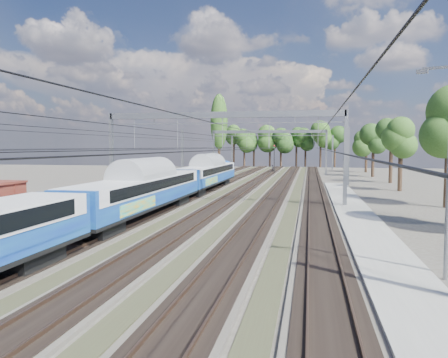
% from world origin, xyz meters
% --- Properties ---
extents(ground, '(220.00, 220.00, 0.00)m').
position_xyz_m(ground, '(0.00, 0.00, 0.00)').
color(ground, '#47423A').
rests_on(ground, ground).
extents(track_bed, '(21.00, 130.00, 0.34)m').
position_xyz_m(track_bed, '(-0.00, 45.00, 0.10)').
color(track_bed, '#47423A').
rests_on(track_bed, ground).
extents(platform, '(3.00, 70.00, 0.30)m').
position_xyz_m(platform, '(12.00, 20.00, 0.15)').
color(platform, gray).
rests_on(platform, ground).
extents(catenary, '(25.65, 130.00, 9.00)m').
position_xyz_m(catenary, '(0.33, 52.69, 6.40)').
color(catenary, slate).
rests_on(catenary, ground).
extents(tree_belt, '(39.16, 101.79, 12.33)m').
position_xyz_m(tree_belt, '(6.92, 93.93, 8.27)').
color(tree_belt, black).
rests_on(tree_belt, ground).
extents(poplar, '(4.40, 4.40, 19.04)m').
position_xyz_m(poplar, '(-14.50, 98.00, 11.89)').
color(poplar, black).
rests_on(poplar, ground).
extents(emu_train, '(3.16, 66.77, 4.62)m').
position_xyz_m(emu_train, '(-4.50, 20.49, 2.72)').
color(emu_train, black).
rests_on(emu_train, ground).
extents(worker, '(0.50, 0.68, 1.71)m').
position_xyz_m(worker, '(0.45, 83.12, 0.85)').
color(worker, black).
rests_on(worker, ground).
extents(signal_near, '(0.42, 0.38, 6.02)m').
position_xyz_m(signal_near, '(1.44, 74.45, 3.81)').
color(signal_near, black).
rests_on(signal_near, ground).
extents(signal_far, '(0.41, 0.38, 5.91)m').
position_xyz_m(signal_far, '(11.76, 88.77, 3.74)').
color(signal_far, black).
rests_on(signal_far, ground).
extents(lamp_post, '(1.53, 0.55, 9.09)m').
position_xyz_m(lamp_post, '(13.92, 8.35, 4.96)').
color(lamp_post, slate).
rests_on(lamp_post, ground).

